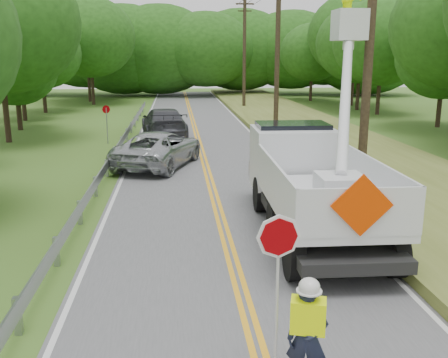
{
  "coord_description": "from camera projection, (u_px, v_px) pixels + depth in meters",
  "views": [
    {
      "loc": [
        -1.27,
        -7.3,
        4.76
      ],
      "look_at": [
        0.0,
        6.0,
        1.5
      ],
      "focal_mm": 40.52,
      "sensor_mm": 36.0,
      "label": 1
    }
  ],
  "objects": [
    {
      "name": "flagger",
      "position": [
        306.0,
        330.0,
        7.21
      ],
      "size": [
        1.07,
        0.53,
        2.62
      ],
      "color": "#191E33",
      "rests_on": "road"
    },
    {
      "name": "tall_grass_verge",
      "position": [
        366.0,
        162.0,
        22.46
      ],
      "size": [
        7.0,
        96.0,
        0.3
      ],
      "primitive_type": "cube",
      "color": "#586225",
      "rests_on": "ground"
    },
    {
      "name": "bucket_truck",
      "position": [
        308.0,
        165.0,
        14.7
      ],
      "size": [
        3.77,
        7.83,
        7.37
      ],
      "color": "black",
      "rests_on": "road"
    },
    {
      "name": "treeline_horizon",
      "position": [
        200.0,
        50.0,
        61.52
      ],
      "size": [
        55.82,
        14.2,
        10.84
      ],
      "color": "#1F4813",
      "rests_on": "ground"
    },
    {
      "name": "suv_silver",
      "position": [
        159.0,
        149.0,
        22.2
      ],
      "size": [
        4.31,
        6.11,
        1.55
      ],
      "primitive_type": "imported",
      "rotation": [
        0.0,
        0.0,
        2.79
      ],
      "color": "#A9ACB0",
      "rests_on": "road"
    },
    {
      "name": "utility_poles",
      "position": [
        307.0,
        45.0,
        23.97
      ],
      "size": [
        1.6,
        43.3,
        10.0
      ],
      "color": "black",
      "rests_on": "ground"
    },
    {
      "name": "suv_darkgrey",
      "position": [
        164.0,
        123.0,
        30.2
      ],
      "size": [
        3.08,
        6.16,
        1.72
      ],
      "primitive_type": "imported",
      "rotation": [
        0.0,
        0.0,
        3.26
      ],
      "color": "#3B3C42",
      "rests_on": "road"
    },
    {
      "name": "road",
      "position": [
        206.0,
        169.0,
        21.84
      ],
      "size": [
        7.2,
        96.0,
        0.03
      ],
      "color": "#545557",
      "rests_on": "ground"
    },
    {
      "name": "treeline_right",
      "position": [
        443.0,
        32.0,
        31.96
      ],
      "size": [
        11.62,
        52.8,
        11.79
      ],
      "color": "#332319",
      "rests_on": "ground"
    },
    {
      "name": "ground",
      "position": [
        259.0,
        354.0,
        8.3
      ],
      "size": [
        140.0,
        140.0,
        0.0
      ],
      "primitive_type": "plane",
      "color": "#3E5B1C",
      "rests_on": "ground"
    },
    {
      "name": "guardrail",
      "position": [
        114.0,
        154.0,
        22.21
      ],
      "size": [
        0.18,
        48.0,
        0.77
      ],
      "color": "gray",
      "rests_on": "ground"
    },
    {
      "name": "stop_sign_permanent",
      "position": [
        107.0,
        119.0,
        27.83
      ],
      "size": [
        0.42,
        0.23,
        2.13
      ],
      "color": "gray",
      "rests_on": "ground"
    },
    {
      "name": "treeline_left",
      "position": [
        42.0,
        40.0,
        35.28
      ],
      "size": [
        10.79,
        53.14,
        10.54
      ],
      "color": "#332319",
      "rests_on": "ground"
    }
  ]
}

